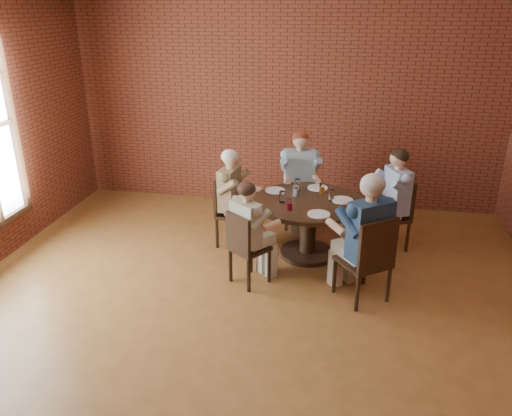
% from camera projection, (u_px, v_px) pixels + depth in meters
% --- Properties ---
extents(floor, '(7.00, 7.00, 0.00)m').
position_uv_depth(floor, '(243.00, 327.00, 4.95)').
color(floor, '#9F6131').
rests_on(floor, ground).
extents(wall_back, '(7.00, 0.00, 7.00)m').
position_uv_depth(wall_back, '(286.00, 96.00, 7.50)').
color(wall_back, brown).
rests_on(wall_back, ground).
extents(dining_table, '(1.38, 1.38, 0.75)m').
position_uv_depth(dining_table, '(309.00, 217.00, 6.19)').
color(dining_table, black).
rests_on(dining_table, floor).
extents(chair_a, '(0.55, 0.55, 0.93)m').
position_uv_depth(chair_a, '(396.00, 211.00, 6.42)').
color(chair_a, black).
rests_on(chair_a, floor).
extents(diner_a, '(0.79, 0.72, 1.33)m').
position_uv_depth(diner_a, '(392.00, 200.00, 6.35)').
color(diner_a, '#375891').
rests_on(diner_a, floor).
extents(chair_b, '(0.53, 0.53, 0.96)m').
position_uv_depth(chair_b, '(298.00, 189.00, 7.15)').
color(chair_b, black).
rests_on(chair_b, floor).
extents(diner_b, '(0.68, 0.77, 1.37)m').
position_uv_depth(diner_b, '(300.00, 180.00, 7.01)').
color(diner_b, '#8FAAB7').
rests_on(diner_b, floor).
extents(chair_c, '(0.47, 0.47, 0.91)m').
position_uv_depth(chair_c, '(228.00, 209.00, 6.52)').
color(chair_c, black).
rests_on(chair_c, floor).
extents(diner_c, '(0.69, 0.60, 1.29)m').
position_uv_depth(diner_c, '(234.00, 199.00, 6.44)').
color(diner_c, brown).
rests_on(diner_c, floor).
extents(chair_d, '(0.52, 0.52, 0.88)m').
position_uv_depth(chair_d, '(245.00, 246.00, 5.55)').
color(chair_d, black).
rests_on(chair_d, floor).
extents(diner_d, '(0.71, 0.73, 1.22)m').
position_uv_depth(diner_d, '(250.00, 234.00, 5.54)').
color(diner_d, '#C9AD9E').
rests_on(diner_d, floor).
extents(chair_e, '(0.66, 0.66, 0.99)m').
position_uv_depth(chair_e, '(369.00, 257.00, 5.19)').
color(chair_e, black).
rests_on(chair_e, floor).
extents(diner_e, '(0.89, 0.92, 1.42)m').
position_uv_depth(diner_e, '(365.00, 238.00, 5.21)').
color(diner_e, '#1B314D').
rests_on(diner_e, floor).
extents(plate_a, '(0.26, 0.26, 0.01)m').
position_uv_depth(plate_a, '(342.00, 200.00, 6.09)').
color(plate_a, white).
rests_on(plate_a, dining_table).
extents(plate_b, '(0.26, 0.26, 0.01)m').
position_uv_depth(plate_b, '(318.00, 188.00, 6.50)').
color(plate_b, white).
rests_on(plate_b, dining_table).
extents(plate_c, '(0.26, 0.26, 0.01)m').
position_uv_depth(plate_c, '(275.00, 190.00, 6.41)').
color(plate_c, white).
rests_on(plate_c, dining_table).
extents(plate_d, '(0.26, 0.26, 0.01)m').
position_uv_depth(plate_d, '(319.00, 214.00, 5.68)').
color(plate_d, white).
rests_on(plate_d, dining_table).
extents(glass_a, '(0.07, 0.07, 0.14)m').
position_uv_depth(glass_a, '(332.00, 195.00, 6.06)').
color(glass_a, white).
rests_on(glass_a, dining_table).
extents(glass_b, '(0.07, 0.07, 0.14)m').
position_uv_depth(glass_b, '(322.00, 188.00, 6.29)').
color(glass_b, white).
rests_on(glass_b, dining_table).
extents(glass_c, '(0.07, 0.07, 0.14)m').
position_uv_depth(glass_c, '(297.00, 184.00, 6.44)').
color(glass_c, white).
rests_on(glass_c, dining_table).
extents(glass_d, '(0.07, 0.07, 0.14)m').
position_uv_depth(glass_d, '(296.00, 191.00, 6.22)').
color(glass_d, white).
rests_on(glass_d, dining_table).
extents(glass_e, '(0.07, 0.07, 0.14)m').
position_uv_depth(glass_e, '(282.00, 197.00, 6.02)').
color(glass_e, white).
rests_on(glass_e, dining_table).
extents(glass_f, '(0.07, 0.07, 0.14)m').
position_uv_depth(glass_f, '(289.00, 205.00, 5.79)').
color(glass_f, white).
rests_on(glass_f, dining_table).
extents(smartphone, '(0.12, 0.15, 0.01)m').
position_uv_depth(smartphone, '(325.00, 213.00, 5.71)').
color(smartphone, black).
rests_on(smartphone, dining_table).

